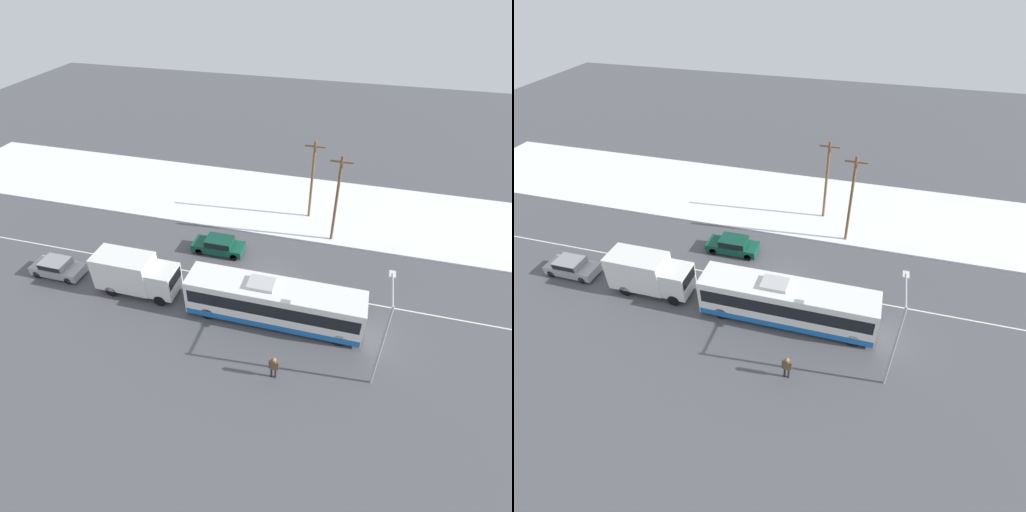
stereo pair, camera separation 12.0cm
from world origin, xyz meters
TOP-DOWN VIEW (x-y plane):
  - ground_plane at (0.00, 0.00)m, footprint 120.00×120.00m
  - snow_lot at (0.00, 12.53)m, footprint 80.00×11.95m
  - lane_marking_center at (0.00, 0.00)m, footprint 60.00×0.12m
  - city_bus at (1.01, -3.30)m, footprint 12.22×2.57m
  - box_truck at (-9.68, -3.10)m, footprint 6.23×2.30m
  - sedan_car at (-5.27, 3.10)m, footprint 4.41×1.80m
  - parked_car_near_truck at (-16.74, -3.04)m, footprint 4.13×1.80m
  - pedestrian_at_stop at (2.10, -8.00)m, footprint 0.65×0.29m
  - streetlamp at (7.92, -6.15)m, footprint 0.36×3.16m
  - utility_pole_roadside at (3.84, 7.39)m, footprint 1.80×0.24m
  - utility_pole_snowlot at (1.29, 10.68)m, footprint 1.80×0.24m

SIDE VIEW (x-z plane):
  - ground_plane at x=0.00m, z-range 0.00..0.00m
  - lane_marking_center at x=0.00m, z-range 0.00..0.00m
  - snow_lot at x=0.00m, z-range 0.00..0.12m
  - parked_car_near_truck at x=-16.74m, z-range 0.07..1.45m
  - sedan_car at x=-5.27m, z-range 0.07..1.48m
  - pedestrian_at_stop at x=2.10m, z-range 0.20..2.00m
  - city_bus at x=1.01m, z-range -0.04..3.23m
  - box_truck at x=-9.68m, z-range 0.15..3.30m
  - utility_pole_snowlot at x=1.29m, z-range 0.18..7.88m
  - utility_pole_roadside at x=3.84m, z-range 0.19..8.23m
  - streetlamp at x=7.92m, z-range 1.00..7.56m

